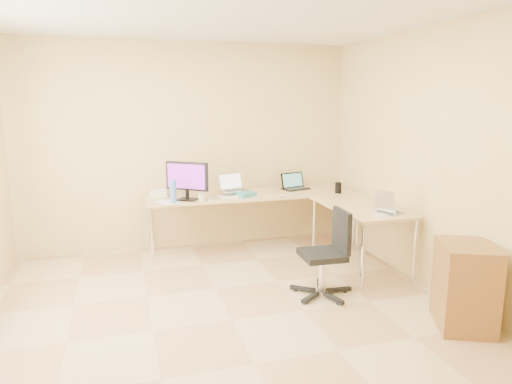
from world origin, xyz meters
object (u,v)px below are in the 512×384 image
object	(u,v)px
monitor	(187,181)
laptop_return	(389,204)
desk_fan	(183,185)
keyboard	(238,196)
desk_return	(360,237)
mug	(202,198)
water_bottle	(173,192)
desk_main	(252,222)
office_chair	(322,246)
laptop_center	(234,183)
laptop_black	(296,181)
cabinet	(465,286)

from	to	relation	value
monitor	laptop_return	xyz separation A→B (m)	(1.91, -1.24, -0.13)
desk_fan	keyboard	bearing A→B (deg)	-16.26
desk_return	desk_fan	bearing A→B (deg)	150.12
mug	laptop_return	bearing A→B (deg)	-32.13
water_bottle	desk_main	bearing A→B (deg)	16.28
mug	office_chair	size ratio (longest dim) A/B	0.11
monitor	mug	size ratio (longest dim) A/B	5.53
laptop_center	keyboard	world-z (taller)	laptop_center
laptop_return	office_chair	size ratio (longest dim) A/B	0.36
keyboard	laptop_return	xyz separation A→B (m)	(1.29, -1.27, 0.09)
water_bottle	keyboard	bearing A→B (deg)	11.49
laptop_black	mug	distance (m)	1.38
desk_main	keyboard	bearing A→B (deg)	-148.41
monitor	office_chair	size ratio (longest dim) A/B	0.62
desk_return	laptop_black	bearing A→B (deg)	107.53
water_bottle	laptop_black	bearing A→B (deg)	13.80
mug	water_bottle	size ratio (longest dim) A/B	0.37
cabinet	laptop_black	bearing A→B (deg)	125.30
desk_main	monitor	xyz separation A→B (m)	(-0.84, -0.16, 0.59)
laptop_black	laptop_return	size ratio (longest dim) A/B	1.11
desk_main	water_bottle	world-z (taller)	water_bottle
laptop_center	keyboard	size ratio (longest dim) A/B	0.68
keyboard	cabinet	bearing A→B (deg)	-67.32
keyboard	laptop_black	bearing A→B (deg)	9.13
laptop_return	monitor	bearing A→B (deg)	32.31
laptop_black	keyboard	world-z (taller)	laptop_black
laptop_center	mug	bearing A→B (deg)	-166.85
laptop_center	desk_fan	xyz separation A→B (m)	(-0.61, 0.10, -0.01)
desk_return	cabinet	xyz separation A→B (m)	(0.15, -1.51, -0.01)
cabinet	desk_return	bearing A→B (deg)	120.17
desk_fan	laptop_center	bearing A→B (deg)	-9.26
laptop_black	mug	world-z (taller)	laptop_black
laptop_center	mug	xyz separation A→B (m)	(-0.44, -0.25, -0.11)
desk_main	monitor	bearing A→B (deg)	-168.94
desk_main	monitor	distance (m)	1.04
laptop_return	mug	bearing A→B (deg)	33.19
desk_main	desk_fan	size ratio (longest dim) A/B	9.09
laptop_black	water_bottle	bearing A→B (deg)	178.85
desk_fan	laptop_return	size ratio (longest dim) A/B	0.95
water_bottle	mug	bearing A→B (deg)	0.00
office_chair	desk_fan	bearing A→B (deg)	126.76
mug	desk_fan	xyz separation A→B (m)	(-0.17, 0.35, 0.10)
cabinet	laptop_center	bearing A→B (deg)	143.67
office_chair	cabinet	xyz separation A→B (m)	(0.88, -0.94, -0.14)
water_bottle	cabinet	bearing A→B (deg)	-45.93
monitor	laptop_black	world-z (taller)	monitor
desk_return	laptop_black	world-z (taller)	laptop_black
desk_main	office_chair	world-z (taller)	office_chair
monitor	cabinet	size ratio (longest dim) A/B	0.73
desk_return	office_chair	bearing A→B (deg)	-141.71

